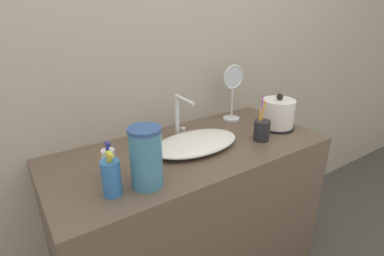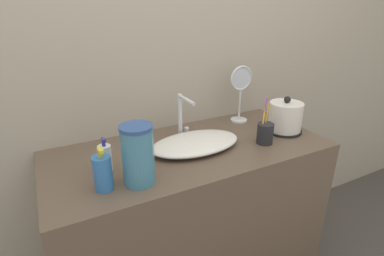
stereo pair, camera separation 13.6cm
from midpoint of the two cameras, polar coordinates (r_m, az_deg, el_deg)
name	(u,v)px [view 1 (the left image)]	position (r m, az deg, el deg)	size (l,w,h in m)	color
wall_back	(156,48)	(1.55, -9.56, 14.73)	(6.00, 0.04, 2.60)	#ADA38E
vanity_counter	(191,224)	(1.64, -2.65, -17.81)	(1.31, 0.59, 0.88)	brown
sink_basin	(196,143)	(1.38, -2.11, -2.91)	(0.43, 0.25, 0.05)	silver
faucet	(180,114)	(1.46, -4.98, 2.62)	(0.06, 0.16, 0.22)	silver
electric_kettle	(278,115)	(1.64, 13.78, 2.39)	(0.18, 0.18, 0.19)	black
toothbrush_cup	(262,130)	(1.49, 10.62, -0.40)	(0.08, 0.08, 0.22)	#232328
lotion_bottle	(111,178)	(1.10, -18.63, -9.03)	(0.07, 0.07, 0.17)	#3370B7
shampoo_bottle	(109,162)	(1.22, -18.66, -6.24)	(0.05, 0.05, 0.14)	white
vanity_mirror	(233,88)	(1.70, 5.51, 7.48)	(0.14, 0.09, 0.32)	silver
water_pitcher	(146,157)	(1.09, -12.29, -5.58)	(0.12, 0.12, 0.23)	teal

